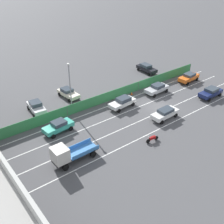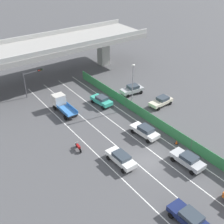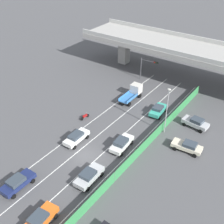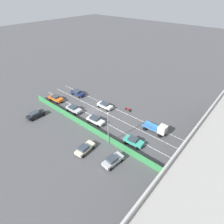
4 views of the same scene
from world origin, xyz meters
name	(u,v)px [view 2 (image 2 of 4)]	position (x,y,z in m)	size (l,w,h in m)	color
ground_plane	(149,161)	(0.00, 0.00, 0.00)	(300.00, 300.00, 0.00)	#4C4C4F
lane_line_left_edge	(95,152)	(-4.84, 5.62, 0.00)	(0.14, 47.23, 0.01)	silver
lane_line_mid_left	(114,144)	(-1.61, 5.62, 0.00)	(0.14, 47.23, 0.01)	silver
lane_line_mid_right	(132,136)	(1.61, 5.62, 0.00)	(0.14, 47.23, 0.01)	silver
lane_line_right_edge	(148,129)	(4.84, 5.62, 0.00)	(0.14, 47.23, 0.01)	silver
elevated_overpass	(43,49)	(0.00, 31.23, 6.36)	(44.03, 10.71, 8.06)	#A09E99
green_fence	(155,121)	(6.20, 5.62, 0.85)	(0.10, 43.33, 1.70)	#338447
car_sedan_silver	(188,160)	(3.38, -3.40, 0.90)	(2.19, 4.59, 1.61)	#B7BABC
car_sedan_white	(121,158)	(-3.30, 1.75, 0.89)	(2.03, 4.55, 1.55)	white
car_hatchback_white	(145,131)	(3.18, 4.54, 0.91)	(2.25, 4.70, 1.65)	silver
car_sedan_navy	(190,218)	(-3.25, -9.55, 0.90)	(2.12, 4.61, 1.59)	navy
car_taxi_teal	(102,100)	(3.24, 15.91, 0.90)	(2.31, 4.37, 1.62)	teal
flatbed_truck_blue	(61,103)	(-3.24, 18.20, 1.30)	(2.20, 5.63, 2.54)	black
motorcycle	(78,147)	(-6.31, 7.36, 0.46)	(0.60, 1.95, 0.93)	black
parked_sedan_cream	(161,101)	(11.43, 9.67, 0.87)	(4.54, 2.26, 1.56)	beige
parked_wagon_silver	(132,89)	(10.13, 16.01, 0.94)	(4.41, 2.36, 1.71)	#B2B5B7
traffic_light	(31,78)	(-4.92, 26.13, 3.47)	(3.85, 0.56, 4.80)	#47474C
street_lamp	(133,83)	(6.60, 11.78, 4.79)	(0.60, 0.36, 8.02)	gray
traffic_cone	(177,142)	(5.58, 0.49, 0.26)	(0.47, 0.47, 0.56)	orange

